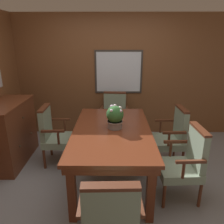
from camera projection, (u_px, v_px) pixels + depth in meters
name	position (u px, v px, depth m)	size (l,w,h in m)	color
ground_plane	(110.00, 183.00, 3.14)	(14.00, 14.00, 0.00)	gray
wall_back	(111.00, 77.00, 4.50)	(7.20, 0.08, 2.45)	brown
dining_table	(112.00, 135.00, 3.06)	(1.07, 1.85, 0.78)	maroon
chair_right_near	(185.00, 162.00, 2.74)	(0.53, 0.55, 0.96)	#562B19
chair_head_near	(110.00, 220.00, 1.86)	(0.55, 0.52, 0.96)	#562B19
chair_head_far	(114.00, 115.00, 4.38)	(0.56, 0.54, 0.96)	#562B19
chair_right_far	(171.00, 135.00, 3.49)	(0.52, 0.55, 0.96)	#562B19
chair_left_far	(55.00, 134.00, 3.54)	(0.52, 0.54, 0.96)	#562B19
potted_plant	(115.00, 117.00, 3.01)	(0.24, 0.24, 0.34)	gray
sideboard_cabinet	(9.00, 133.00, 3.56)	(0.54, 1.11, 1.02)	brown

